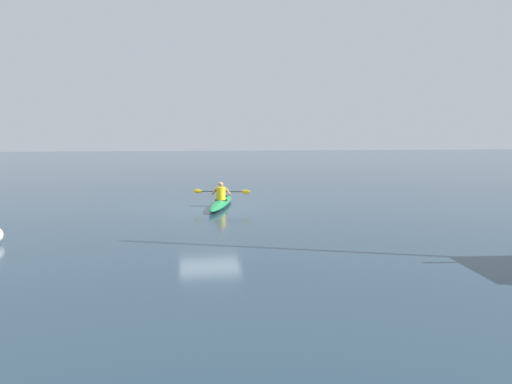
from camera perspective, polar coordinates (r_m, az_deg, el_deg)
The scene contains 3 objects.
ground_plane at distance 18.83m, azimuth -5.90°, elevation -2.10°, with size 160.00×160.00×0.00m, color #233847.
kayak at distance 19.27m, azimuth -4.42°, elevation -1.41°, with size 1.68×4.39×0.31m.
kayaker at distance 19.21m, azimuth -4.43°, elevation -0.04°, with size 2.40×0.72×0.75m.
Camera 1 is at (1.05, 18.57, 2.94)m, focal length 31.82 mm.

